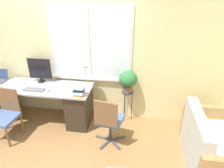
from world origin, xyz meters
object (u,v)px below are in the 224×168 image
office_chair_swivel (109,120)px  plant_stand (127,96)px  book_stack (79,91)px  keyboard (34,90)px  couch_loveseat (211,148)px  monitor (40,70)px  mouse (48,90)px  potted_plant (128,80)px  desk_lamp (85,71)px  desk_chair_wooden (5,114)px

office_chair_swivel → plant_stand: 0.80m
book_stack → keyboard: bearing=176.1°
keyboard → couch_loveseat: size_ratio=0.30×
keyboard → monitor: bearing=94.2°
monitor → mouse: 0.53m
office_chair_swivel → potted_plant: bearing=-97.1°
office_chair_swivel → plant_stand: (0.25, 0.76, 0.05)m
monitor → couch_loveseat: (3.08, -0.90, -0.72)m
desk_lamp → couch_loveseat: desk_lamp is taller
monitor → mouse: bearing=-51.2°
monitor → plant_stand: monitor is taller
desk_chair_wooden → plant_stand: 2.26m
desk_lamp → monitor: bearing=176.1°
office_chair_swivel → couch_loveseat: office_chair_swivel is taller
book_stack → office_chair_swivel: (0.57, -0.28, -0.36)m
office_chair_swivel → potted_plant: (0.25, 0.76, 0.40)m
monitor → desk_chair_wooden: monitor is taller
couch_loveseat → plant_stand: (-1.35, 0.96, 0.25)m
keyboard → book_stack: bearing=-3.9°
couch_loveseat → potted_plant: bearing=54.6°
book_stack → couch_loveseat: (2.17, -0.47, -0.55)m
keyboard → plant_stand: keyboard is taller
keyboard → desk_chair_wooden: size_ratio=0.43×
keyboard → couch_loveseat: couch_loveseat is taller
desk_lamp → desk_chair_wooden: 1.61m
mouse → book_stack: (0.61, -0.05, 0.07)m
mouse → desk_chair_wooden: (-0.67, -0.38, -0.32)m
plant_stand → couch_loveseat: bearing=-35.4°
keyboard → desk_lamp: 1.01m
book_stack → monitor: bearing=155.1°
keyboard → mouse: mouse is taller
book_stack → desk_chair_wooden: bearing=-165.6°
keyboard → mouse: bearing=-1.8°
couch_loveseat → plant_stand: size_ratio=1.97×
book_stack → plant_stand: (0.82, 0.49, -0.31)m
plant_stand → desk_lamp: bearing=-170.7°
office_chair_swivel → couch_loveseat: 1.62m
monitor → desk_lamp: (0.94, -0.06, 0.07)m
desk_lamp → potted_plant: (0.78, 0.13, -0.20)m
keyboard → office_chair_swivel: size_ratio=0.41×
office_chair_swivel → couch_loveseat: (1.59, -0.20, -0.20)m
desk_lamp → potted_plant: 0.82m
mouse → keyboard: bearing=178.2°
keyboard → desk_lamp: size_ratio=0.85×
monitor → book_stack: bearing=-24.9°
desk_chair_wooden → book_stack: bearing=19.3°
book_stack → plant_stand: book_stack is taller
office_chair_swivel → potted_plant: potted_plant is taller
couch_loveseat → book_stack: bearing=77.7°
monitor → potted_plant: monitor is taller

